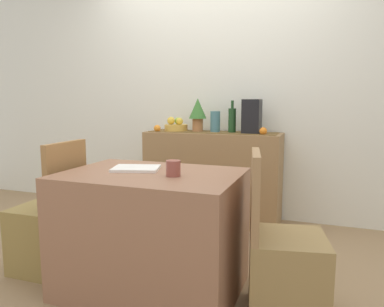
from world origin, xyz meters
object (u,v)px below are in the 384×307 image
object	(u,v)px
coffee_maker	(252,117)
dining_table	(152,232)
sideboard_console	(212,177)
chair_near_window	(49,232)
chair_by_corner	(284,269)
wine_bottle	(232,120)
open_book	(136,168)
fruit_bowl	(176,128)
ceramic_vase	(215,122)
coffee_cup	(173,168)
potted_plant	(198,112)

from	to	relation	value
coffee_maker	dining_table	bearing A→B (deg)	-103.11
sideboard_console	chair_near_window	bearing A→B (deg)	-117.87
dining_table	chair_by_corner	distance (m)	0.80
chair_near_window	wine_bottle	bearing A→B (deg)	56.49
open_book	chair_by_corner	distance (m)	1.04
fruit_bowl	sideboard_console	bearing A→B (deg)	0.00
coffee_maker	dining_table	size ratio (longest dim) A/B	0.30
wine_bottle	ceramic_vase	size ratio (longest dim) A/B	1.49
fruit_bowl	coffee_cup	xyz separation A→B (m)	(0.59, -1.46, -0.12)
coffee_maker	potted_plant	world-z (taller)	potted_plant
potted_plant	chair_by_corner	xyz separation A→B (m)	(0.99, -1.42, -0.80)
coffee_maker	chair_near_window	xyz separation A→B (m)	(-1.12, -1.41, -0.76)
dining_table	wine_bottle	bearing A→B (deg)	84.17
dining_table	coffee_cup	size ratio (longest dim) A/B	11.66
potted_plant	coffee_cup	world-z (taller)	potted_plant
ceramic_vase	coffee_cup	world-z (taller)	ceramic_vase
fruit_bowl	coffee_cup	size ratio (longest dim) A/B	2.54
fruit_bowl	coffee_cup	distance (m)	1.58
sideboard_console	coffee_maker	bearing A→B (deg)	0.00
ceramic_vase	dining_table	distance (m)	1.53
fruit_bowl	ceramic_vase	world-z (taller)	ceramic_vase
potted_plant	chair_near_window	distance (m)	1.73
sideboard_console	fruit_bowl	size ratio (longest dim) A/B	5.67
sideboard_console	chair_by_corner	xyz separation A→B (m)	(0.84, -1.42, -0.17)
chair_by_corner	wine_bottle	bearing A→B (deg)	114.56
open_book	potted_plant	bearing A→B (deg)	76.88
potted_plant	open_book	bearing A→B (deg)	-87.04
dining_table	chair_near_window	distance (m)	0.80
coffee_maker	chair_by_corner	world-z (taller)	coffee_maker
wine_bottle	chair_near_window	size ratio (longest dim) A/B	0.34
sideboard_console	ceramic_vase	distance (m)	0.54
chair_near_window	chair_by_corner	bearing A→B (deg)	-0.13
fruit_bowl	chair_by_corner	size ratio (longest dim) A/B	0.26
open_book	chair_near_window	bearing A→B (deg)	167.95
wine_bottle	coffee_maker	world-z (taller)	coffee_maker
open_book	fruit_bowl	bearing A→B (deg)	86.26
wine_bottle	chair_by_corner	world-z (taller)	wine_bottle
dining_table	chair_by_corner	world-z (taller)	chair_by_corner
fruit_bowl	chair_by_corner	bearing A→B (deg)	-49.31
ceramic_vase	coffee_cup	distance (m)	1.48
wine_bottle	ceramic_vase	distance (m)	0.17
wine_bottle	chair_near_window	xyz separation A→B (m)	(-0.93, -1.41, -0.72)
sideboard_console	coffee_cup	world-z (taller)	sideboard_console
fruit_bowl	coffee_maker	size ratio (longest dim) A/B	0.73
coffee_maker	open_book	size ratio (longest dim) A/B	1.12
ceramic_vase	coffee_maker	bearing A→B (deg)	0.00
wine_bottle	coffee_cup	bearing A→B (deg)	-89.22
fruit_bowl	potted_plant	world-z (taller)	potted_plant
ceramic_vase	chair_by_corner	bearing A→B (deg)	-60.16
coffee_cup	coffee_maker	bearing A→B (deg)	83.55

